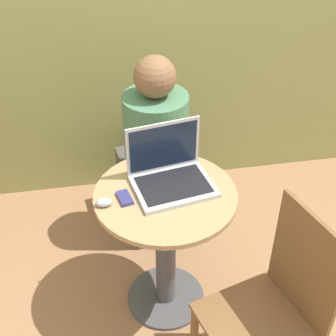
# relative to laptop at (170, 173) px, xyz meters

# --- Properties ---
(ground_plane) EXTENTS (12.00, 12.00, 0.00)m
(ground_plane) POSITION_rel_laptop_xyz_m (-0.03, -0.07, -0.79)
(ground_plane) COLOR #9E704C
(round_table) EXTENTS (0.64, 0.64, 0.73)m
(round_table) POSITION_rel_laptop_xyz_m (-0.03, -0.07, -0.30)
(round_table) COLOR #4C4C51
(round_table) RESTS_ON ground_plane
(laptop) EXTENTS (0.39, 0.33, 0.27)m
(laptop) POSITION_rel_laptop_xyz_m (0.00, 0.00, 0.00)
(laptop) COLOR #B7B7BC
(laptop) RESTS_ON round_table
(cell_phone) EXTENTS (0.07, 0.11, 0.02)m
(cell_phone) POSITION_rel_laptop_xyz_m (-0.21, -0.08, -0.05)
(cell_phone) COLOR navy
(cell_phone) RESTS_ON round_table
(computer_mouse) EXTENTS (0.07, 0.04, 0.04)m
(computer_mouse) POSITION_rel_laptop_xyz_m (-0.31, -0.11, -0.04)
(computer_mouse) COLOR #B2B2B7
(computer_mouse) RESTS_ON round_table
(chair_empty) EXTENTS (0.49, 0.49, 0.94)m
(chair_empty) POSITION_rel_laptop_xyz_m (0.31, -0.58, -0.31)
(chair_empty) COLOR brown
(chair_empty) RESTS_ON ground_plane
(person_seated) EXTENTS (0.39, 0.55, 1.16)m
(person_seated) POSITION_rel_laptop_xyz_m (-0.00, 0.50, -0.31)
(person_seated) COLOR #4C4742
(person_seated) RESTS_ON ground_plane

